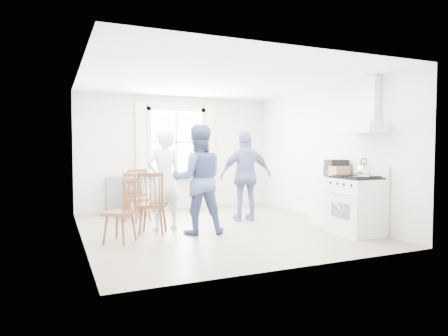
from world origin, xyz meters
The scene contains 17 objects.
room_shell centered at (0.00, 0.00, 1.30)m, with size 4.62×5.12×2.64m.
window_assembly centered at (0.00, 2.45, 1.46)m, with size 1.88×0.24×1.70m.
range_hood centered at (2.07, -1.35, 1.90)m, with size 0.45×0.76×0.94m.
shelf_unit centered at (-1.40, 2.33, 0.40)m, with size 0.40×0.30×0.80m, color slate.
gas_stove centered at (1.91, -1.35, 0.48)m, with size 0.68×0.76×1.12m.
kettle centered at (1.85, -1.57, 1.05)m, with size 0.22×0.22×0.32m.
low_cabinet centered at (1.98, -0.65, 0.45)m, with size 0.50×0.55×0.90m, color silver.
stereo_stack centered at (2.02, -0.69, 1.05)m, with size 0.39×0.36×0.31m.
cardboard_box centered at (1.98, -0.83, 1.00)m, with size 0.31×0.22×0.20m, color #A4804F.
windsor_chair_a centered at (-1.08, 1.70, 0.61)m, with size 0.47×0.46×1.00m.
windsor_chair_b centered at (-1.19, -0.08, 0.63)m, with size 0.57×0.56×1.03m.
windsor_chair_c centered at (-1.66, -0.44, 0.59)m, with size 0.57×0.57×0.97m.
person_left centered at (-0.88, 0.26, 0.87)m, with size 0.64×0.64×1.74m, color white.
person_mid centered at (-0.45, -0.27, 0.90)m, with size 0.87×0.87×1.80m, color #44527F.
person_right centered at (0.79, 0.46, 0.88)m, with size 1.03×1.03×1.76m, color navy.
potted_plant centered at (0.51, 2.36, 1.03)m, with size 0.19×0.19×0.35m, color #347535.
windsor_chair_d centered at (-1.26, 1.14, 0.58)m, with size 0.53×0.53×0.95m.
Camera 1 is at (-2.65, -6.44, 1.43)m, focal length 32.00 mm.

